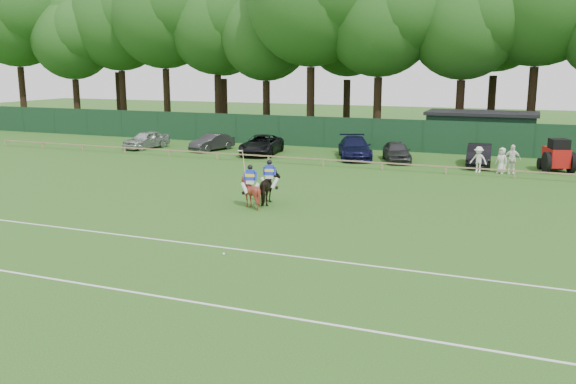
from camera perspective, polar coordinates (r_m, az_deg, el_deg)
The scene contains 21 objects.
ground at distance 23.30m, azimuth -3.92°, elevation -4.68°, with size 160.00×160.00×0.00m, color #1E4C14.
horse_dark at distance 29.39m, azimuth -1.74°, elevation 0.39°, with size 0.85×1.87×1.58m, color black.
horse_chestnut at distance 28.71m, azimuth -3.54°, elevation -0.04°, with size 1.17×1.31×1.44m, color maroon.
sedan_silver at distance 50.58m, azimuth -13.13°, elevation 4.79°, with size 1.68×4.16×1.42m, color #B5B8BB.
sedan_grey at distance 48.47m, azimuth -7.12°, elevation 4.64°, with size 1.38×3.95×1.30m, color #28282A.
suv_black at distance 45.92m, azimuth -2.50°, elevation 4.43°, with size 2.41×5.23×1.45m, color black.
sedan_navy at distance 44.22m, azimuth 6.26°, elevation 4.14°, with size 2.17×5.33×1.55m, color #121439.
hatch_grey at distance 43.16m, azimuth 10.13°, elevation 3.76°, with size 1.67×4.14×1.41m, color #313133.
estate_black at distance 42.60m, azimuth 17.45°, elevation 3.31°, with size 1.53×4.38×1.44m, color black.
spectator_left at distance 39.92m, azimuth 17.40°, elevation 2.92°, with size 1.05×0.60×1.63m, color white.
spectator_mid at distance 39.92m, azimuth 20.21°, elevation 2.88°, with size 1.08×0.45×1.84m, color white.
spectator_right at distance 40.00m, azimuth 19.36°, elevation 2.80°, with size 0.79×0.52×1.62m, color silver.
rider_dark at distance 29.24m, azimuth -1.75°, elevation 1.77°, with size 0.92×0.50×1.41m.
rider_chestnut at distance 28.57m, azimuth -3.57°, elevation 1.30°, with size 0.97×0.51×2.05m.
polo_ball at distance 21.78m, azimuth -6.04°, elevation -5.77°, with size 0.09×0.09×0.09m, color silver.
pitch_lines at distance 20.36m, azimuth -8.24°, elevation -7.21°, with size 60.00×5.10×0.01m.
pitch_rail at distance 39.80m, azimuth 7.44°, elevation 2.79°, with size 62.10×0.10×0.50m.
perimeter_fence at distance 48.39m, azimuth 10.18°, elevation 5.25°, with size 92.08×0.08×2.50m.
utility_shed at distance 50.48m, azimuth 17.61°, elevation 5.48°, with size 8.40×4.40×3.04m.
tree_row at distance 56.02m, azimuth 13.85°, elevation 4.68°, with size 96.00×12.00×21.00m, color #26561C, non-canonical shape.
tractor at distance 41.85m, azimuth 23.86°, elevation 3.09°, with size 2.31×2.87×2.11m.
Camera 1 is at (9.81, -20.08, 6.58)m, focal length 38.00 mm.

